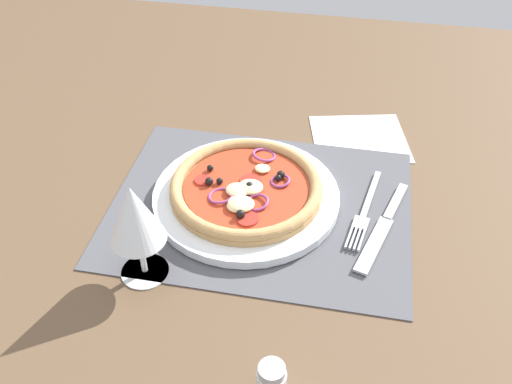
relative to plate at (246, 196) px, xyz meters
The scene contains 8 objects.
ground_plane 3.36cm from the plate, 163.42° to the left, with size 190.00×140.00×2.40cm, color brown.
placemat 2.61cm from the plate, 163.42° to the left, with size 44.55×34.41×0.40cm, color #4C4C51.
plate is the anchor object (origin of this frame).
pizza 1.81cm from the plate, 99.25° to the left, with size 22.79×22.79×2.62cm.
fork 17.77cm from the plate, behind, with size 4.60×17.99×0.44cm.
knife 20.68cm from the plate, behind, with size 7.33×19.63×0.62cm.
wine_glass 21.38cm from the plate, 57.31° to the left, with size 7.20×7.20×14.90cm.
napkin 25.33cm from the plate, 129.32° to the right, with size 15.97×14.37×0.36cm, color white.
Camera 1 is at (-11.36, 62.87, 58.55)cm, focal length 40.30 mm.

